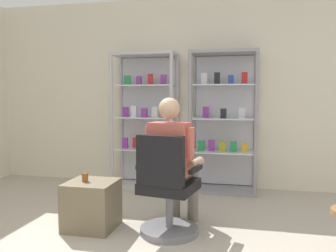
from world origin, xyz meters
TOP-DOWN VIEW (x-y plane):
  - back_wall at (0.00, 3.00)m, footprint 6.00×0.10m
  - display_cabinet_left at (-0.55, 2.76)m, footprint 0.90×0.45m
  - display_cabinet_right at (0.55, 2.76)m, footprint 0.90×0.45m
  - office_chair at (0.15, 1.04)m, footprint 0.60×0.56m
  - seated_shopkeeper at (0.18, 1.20)m, footprint 0.54×0.61m
  - storage_crate at (-0.62, 1.06)m, footprint 0.47×0.46m
  - tea_glass at (-0.67, 1.04)m, footprint 0.06×0.06m

SIDE VIEW (x-z plane):
  - storage_crate at x=-0.62m, z-range 0.00..0.47m
  - office_chair at x=0.15m, z-range -0.09..0.87m
  - tea_glass at x=-0.67m, z-range 0.47..0.55m
  - seated_shopkeeper at x=0.18m, z-range 0.07..1.36m
  - display_cabinet_right at x=0.55m, z-range 0.01..1.91m
  - display_cabinet_left at x=-0.55m, z-range 0.01..1.91m
  - back_wall at x=0.00m, z-range 0.00..2.70m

